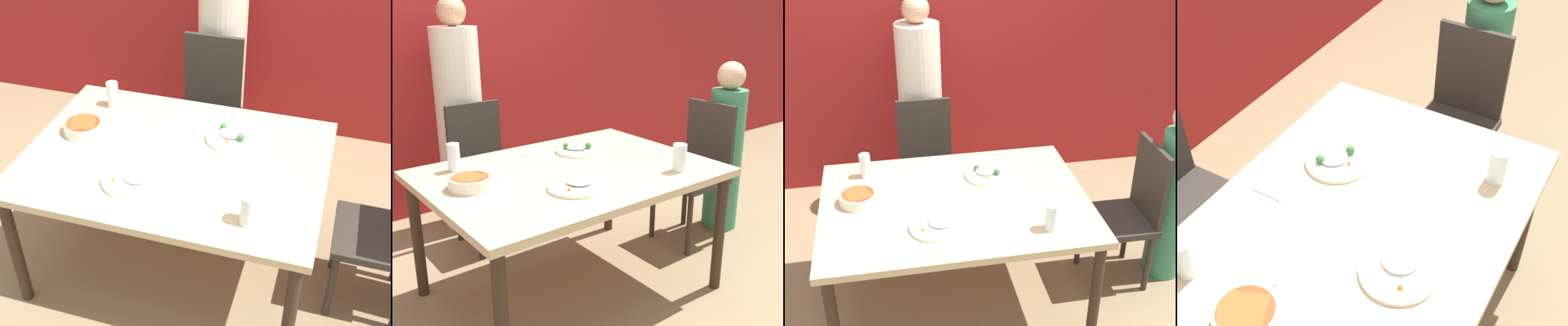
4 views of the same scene
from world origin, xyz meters
TOP-DOWN VIEW (x-y plane):
  - ground_plane at (0.00, 0.00)m, footprint 10.00×10.00m
  - wall_back at (0.00, 1.60)m, footprint 10.00×0.06m
  - dining_table at (0.00, 0.00)m, footprint 1.49×1.08m
  - chair_adult_spot at (-0.08, 0.88)m, footprint 0.40×0.40m
  - chair_child_spot at (1.09, 0.03)m, footprint 0.40×0.40m
  - person_adult at (-0.08, 1.21)m, footprint 0.32×0.32m
  - person_child at (1.38, 0.03)m, footprint 0.25×0.25m
  - bowl_curry at (-0.53, 0.07)m, footprint 0.21×0.21m
  - plate_rice_adult at (0.23, 0.23)m, footprint 0.27×0.27m
  - plate_rice_child at (-0.13, -0.24)m, footprint 0.27×0.27m
  - glass_water_tall at (-0.48, 0.36)m, footprint 0.07×0.07m
  - glass_water_short at (0.45, -0.36)m, footprint 0.07×0.07m
  - napkin_folded at (0.00, 0.36)m, footprint 0.14×0.14m
  - fork_steel at (-0.30, 0.10)m, footprint 0.18×0.07m

SIDE VIEW (x-z plane):
  - ground_plane at x=0.00m, z-range 0.00..0.00m
  - chair_adult_spot at x=-0.08m, z-range 0.04..0.98m
  - chair_child_spot at x=1.09m, z-range 0.04..0.98m
  - person_child at x=1.38m, z-range -0.03..1.17m
  - dining_table at x=0.00m, z-range 0.30..1.03m
  - napkin_folded at x=0.00m, z-range 0.73..0.74m
  - fork_steel at x=-0.30m, z-range 0.73..0.74m
  - plate_rice_child at x=-0.13m, z-range 0.73..0.77m
  - plate_rice_adult at x=0.23m, z-range 0.72..0.78m
  - person_adult at x=-0.08m, z-range -0.06..1.56m
  - bowl_curry at x=-0.53m, z-range 0.74..0.79m
  - glass_water_short at x=0.45m, z-range 0.73..0.88m
  - glass_water_tall at x=-0.48m, z-range 0.73..0.88m
  - wall_back at x=0.00m, z-range 0.00..2.70m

